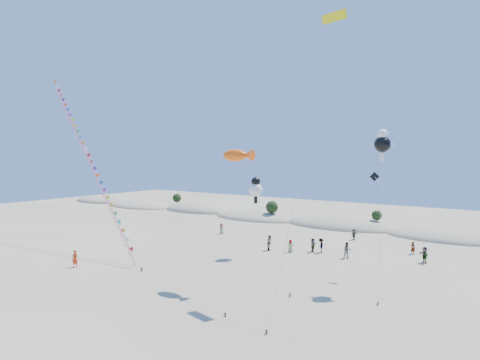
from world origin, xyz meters
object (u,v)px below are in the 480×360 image
at_px(kite_train, 86,151).
at_px(flyer_foreground, 75,259).
at_px(fish_kite, 238,156).
at_px(parafoil_kite, 333,22).

xyz_separation_m(kite_train, flyer_foreground, (8.72, -7.57, -11.41)).
bearing_deg(flyer_foreground, kite_train, 113.63).
bearing_deg(kite_train, flyer_foreground, -40.97).
bearing_deg(kite_train, fish_kite, -5.08).
distance_m(kite_train, parafoil_kite, 34.68).
xyz_separation_m(kite_train, fish_kite, (25.69, -2.28, -0.70)).
distance_m(kite_train, flyer_foreground, 16.24).
bearing_deg(fish_kite, flyer_foreground, -162.70).
relative_size(parafoil_kite, flyer_foreground, 13.46).
bearing_deg(parafoil_kite, flyer_foreground, -159.65).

